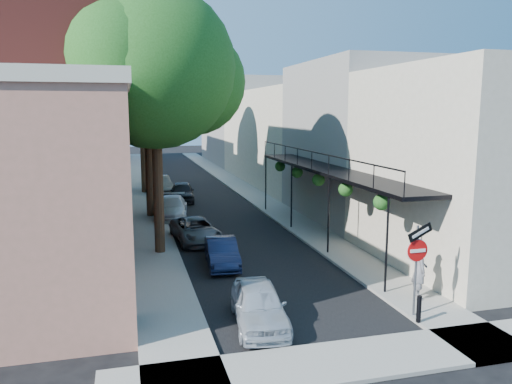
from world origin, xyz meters
TOP-DOWN VIEW (x-y plane):
  - ground at (0.00, 0.00)m, footprint 160.00×160.00m
  - road_surface at (0.00, 30.00)m, footprint 6.00×64.00m
  - sidewalk_left at (-4.00, 30.00)m, footprint 2.00×64.00m
  - sidewalk_right at (4.00, 30.00)m, footprint 2.00×64.00m
  - sidewalk_cross at (0.00, -1.00)m, footprint 12.00×2.00m
  - buildings_left at (-9.30, 28.76)m, footprint 10.10×59.10m
  - buildings_right at (8.99, 29.49)m, footprint 9.80×55.00m
  - sign_post at (3.16, 0.97)m, footprint 0.89×0.17m
  - bollard at (3.00, 0.50)m, footprint 0.14×0.14m
  - oak_near at (-3.37, 10.26)m, footprint 7.48×6.80m
  - oak_mid at (-3.42, 18.23)m, footprint 6.60×6.00m
  - oak_far at (-3.35, 27.27)m, footprint 7.70×7.00m
  - parked_car_a at (-1.50, 1.76)m, footprint 1.87×3.79m
  - parked_car_b at (-1.49, 7.63)m, footprint 1.46×3.49m
  - parked_car_c at (-1.99, 11.69)m, footprint 2.29×4.27m
  - parked_car_d at (-2.60, 17.47)m, footprint 2.29×4.51m
  - parked_car_e at (-1.40, 22.77)m, footprint 1.98×4.13m
  - parked_car_f at (-2.60, 27.02)m, footprint 1.88×4.07m
  - pedestrian at (4.08, 2.19)m, footprint 0.68×0.83m

SIDE VIEW (x-z plane):
  - ground at x=0.00m, z-range 0.00..0.00m
  - road_surface at x=0.00m, z-range 0.00..0.01m
  - sidewalk_left at x=-4.00m, z-range 0.00..0.12m
  - sidewalk_right at x=4.00m, z-range 0.00..0.12m
  - sidewalk_cross at x=0.00m, z-range 0.00..0.12m
  - bollard at x=3.00m, z-range 0.12..0.92m
  - parked_car_b at x=-1.49m, z-range 0.00..1.12m
  - parked_car_c at x=-1.99m, z-range 0.00..1.14m
  - parked_car_a at x=-1.50m, z-range 0.00..1.24m
  - parked_car_d at x=-2.60m, z-range 0.00..1.25m
  - parked_car_f at x=-2.60m, z-range 0.00..1.29m
  - parked_car_e at x=-1.40m, z-range 0.00..1.36m
  - pedestrian at x=4.08m, z-range 0.12..2.07m
  - sign_post at x=3.16m, z-range 0.54..3.53m
  - buildings_right at x=8.99m, z-range -0.58..9.42m
  - buildings_left at x=-9.30m, z-range -1.06..10.94m
  - oak_mid at x=-3.42m, z-range 1.96..12.16m
  - oak_near at x=-3.37m, z-range 2.17..13.59m
  - oak_far at x=-3.35m, z-range 2.31..14.21m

